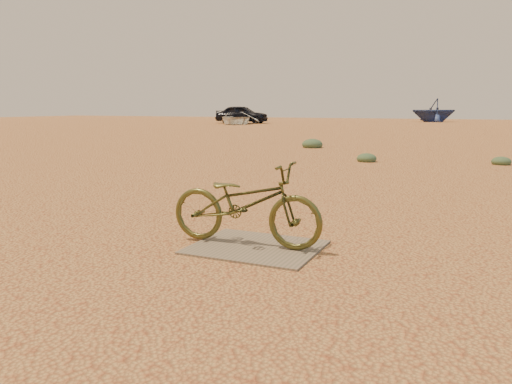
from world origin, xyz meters
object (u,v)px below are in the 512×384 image
at_px(bicycle, 245,203).
at_px(car, 242,114).
at_px(boat_far_left, 434,110).
at_px(boat_near_left, 236,118).
at_px(plywood_board, 256,247).

height_order(bicycle, car, car).
height_order(car, boat_far_left, boat_far_left).
xyz_separation_m(bicycle, boat_near_left, (-17.06, 33.74, 0.04)).
height_order(car, boat_near_left, car).
bearing_deg(boat_far_left, bicycle, -28.18).
distance_m(plywood_board, boat_far_left, 47.72).
xyz_separation_m(bicycle, boat_far_left, (-2.24, 47.62, 0.67)).
relative_size(bicycle, boat_near_left, 0.35).
xyz_separation_m(plywood_board, boat_far_left, (-2.38, 47.65, 1.14)).
xyz_separation_m(plywood_board, bicycle, (-0.14, 0.03, 0.47)).
distance_m(plywood_board, bicycle, 0.49).
relative_size(bicycle, car, 0.37).
distance_m(bicycle, boat_far_left, 47.68).
bearing_deg(boat_near_left, plywood_board, -75.83).
relative_size(bicycle, boat_far_left, 0.40).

